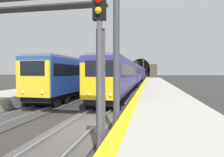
{
  "coord_description": "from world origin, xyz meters",
  "views": [
    {
      "loc": [
        -9.47,
        -3.36,
        2.81
      ],
      "look_at": [
        9.92,
        0.33,
        2.14
      ],
      "focal_mm": 32.21,
      "sensor_mm": 36.0,
      "label": 1
    }
  ],
  "objects_px": {
    "railway_signal_mid": "(143,69)",
    "catenary_mast_near": "(110,68)",
    "train_main_approaching": "(137,73)",
    "train_adjacent_platform": "(110,74)",
    "railway_signal_near": "(100,66)",
    "overhead_signal_gantry": "(26,25)",
    "railway_signal_far": "(147,71)"
  },
  "relations": [
    {
      "from": "train_main_approaching",
      "to": "train_adjacent_platform",
      "type": "xyz_separation_m",
      "value": [
        -11.45,
        4.72,
        0.0
      ]
    },
    {
      "from": "train_adjacent_platform",
      "to": "railway_signal_far",
      "type": "xyz_separation_m",
      "value": [
        57.53,
        -6.6,
        0.61
      ]
    },
    {
      "from": "train_adjacent_platform",
      "to": "railway_signal_mid",
      "type": "distance_m",
      "value": 7.89
    },
    {
      "from": "train_main_approaching",
      "to": "train_adjacent_platform",
      "type": "height_order",
      "value": "train_adjacent_platform"
    },
    {
      "from": "railway_signal_near",
      "to": "railway_signal_far",
      "type": "height_order",
      "value": "railway_signal_near"
    },
    {
      "from": "catenary_mast_near",
      "to": "railway_signal_far",
      "type": "bearing_deg",
      "value": -29.42
    },
    {
      "from": "railway_signal_mid",
      "to": "catenary_mast_near",
      "type": "relative_size",
      "value": 0.69
    },
    {
      "from": "railway_signal_far",
      "to": "catenary_mast_near",
      "type": "bearing_deg",
      "value": -29.42
    },
    {
      "from": "railway_signal_near",
      "to": "railway_signal_mid",
      "type": "bearing_deg",
      "value": -180.0
    },
    {
      "from": "train_main_approaching",
      "to": "catenary_mast_near",
      "type": "xyz_separation_m",
      "value": [
        22.22,
        11.58,
        1.94
      ]
    },
    {
      "from": "train_adjacent_platform",
      "to": "overhead_signal_gantry",
      "type": "relative_size",
      "value": 6.29
    },
    {
      "from": "train_adjacent_platform",
      "to": "catenary_mast_near",
      "type": "bearing_deg",
      "value": -167.12
    },
    {
      "from": "railway_signal_near",
      "to": "train_main_approaching",
      "type": "bearing_deg",
      "value": -177.68
    },
    {
      "from": "train_adjacent_platform",
      "to": "railway_signal_mid",
      "type": "relative_size",
      "value": 9.74
    },
    {
      "from": "railway_signal_mid",
      "to": "overhead_signal_gantry",
      "type": "xyz_separation_m",
      "value": [
        -36.4,
        4.24,
        1.69
      ]
    },
    {
      "from": "train_main_approaching",
      "to": "railway_signal_near",
      "type": "xyz_separation_m",
      "value": [
        -46.36,
        -1.88,
        0.63
      ]
    },
    {
      "from": "train_main_approaching",
      "to": "overhead_signal_gantry",
      "type": "height_order",
      "value": "overhead_signal_gantry"
    },
    {
      "from": "train_adjacent_platform",
      "to": "railway_signal_near",
      "type": "distance_m",
      "value": 35.54
    },
    {
      "from": "railway_signal_far",
      "to": "train_main_approaching",
      "type": "bearing_deg",
      "value": -2.33
    },
    {
      "from": "train_main_approaching",
      "to": "railway_signal_mid",
      "type": "relative_size",
      "value": 13.89
    },
    {
      "from": "railway_signal_far",
      "to": "railway_signal_mid",
      "type": "bearing_deg",
      "value": 0.0
    },
    {
      "from": "train_main_approaching",
      "to": "train_adjacent_platform",
      "type": "distance_m",
      "value": 12.38
    },
    {
      "from": "overhead_signal_gantry",
      "to": "catenary_mast_near",
      "type": "bearing_deg",
      "value": 7.97
    },
    {
      "from": "railway_signal_near",
      "to": "catenary_mast_near",
      "type": "bearing_deg",
      "value": -168.9
    },
    {
      "from": "train_adjacent_platform",
      "to": "railway_signal_near",
      "type": "bearing_deg",
      "value": 12.07
    },
    {
      "from": "train_adjacent_platform",
      "to": "catenary_mast_near",
      "type": "xyz_separation_m",
      "value": [
        33.67,
        6.85,
        1.94
      ]
    },
    {
      "from": "train_adjacent_platform",
      "to": "overhead_signal_gantry",
      "type": "xyz_separation_m",
      "value": [
        -32.18,
        -2.36,
        2.65
      ]
    },
    {
      "from": "catenary_mast_near",
      "to": "railway_signal_mid",
      "type": "bearing_deg",
      "value": -155.45
    },
    {
      "from": "catenary_mast_near",
      "to": "overhead_signal_gantry",
      "type": "bearing_deg",
      "value": -172.03
    },
    {
      "from": "train_main_approaching",
      "to": "train_adjacent_platform",
      "type": "bearing_deg",
      "value": -22.81
    },
    {
      "from": "railway_signal_near",
      "to": "railway_signal_mid",
      "type": "distance_m",
      "value": 39.14
    },
    {
      "from": "train_main_approaching",
      "to": "overhead_signal_gantry",
      "type": "relative_size",
      "value": 8.96
    }
  ]
}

